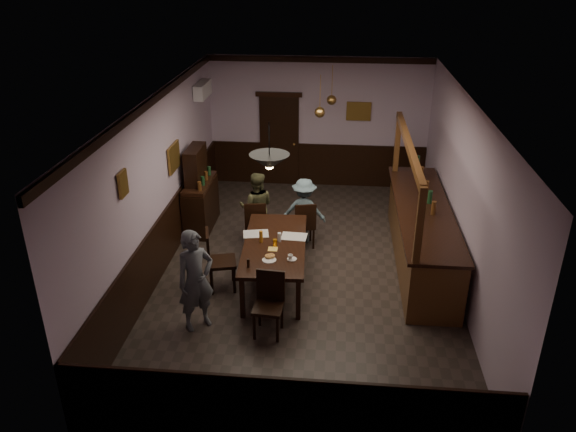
# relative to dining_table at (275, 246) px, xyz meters

# --- Properties ---
(room) EXTENTS (5.01, 8.01, 3.01)m
(room) POSITION_rel_dining_table_xyz_m (0.49, 0.51, 0.81)
(room) COLOR #2D2621
(room) RESTS_ON ground
(dining_table) EXTENTS (1.10, 2.24, 0.75)m
(dining_table) POSITION_rel_dining_table_xyz_m (0.00, 0.00, 0.00)
(dining_table) COLOR black
(dining_table) RESTS_ON ground
(chair_far_left) EXTENTS (0.45, 0.45, 0.92)m
(chair_far_left) POSITION_rel_dining_table_xyz_m (-0.50, 1.25, -0.18)
(chair_far_left) COLOR black
(chair_far_left) RESTS_ON ground
(chair_far_right) EXTENTS (0.48, 0.48, 0.91)m
(chair_far_right) POSITION_rel_dining_table_xyz_m (0.40, 1.30, -0.18)
(chair_far_right) COLOR black
(chair_far_right) RESTS_ON ground
(chair_near) EXTENTS (0.45, 0.45, 0.96)m
(chair_near) POSITION_rel_dining_table_xyz_m (0.07, -1.32, -0.16)
(chair_near) COLOR black
(chair_near) RESTS_ON ground
(chair_side) EXTENTS (0.55, 0.55, 1.04)m
(chair_side) POSITION_rel_dining_table_xyz_m (-0.92, -0.26, -0.11)
(chair_side) COLOR black
(chair_side) RESTS_ON ground
(person_standing) EXTENTS (0.67, 0.65, 1.56)m
(person_standing) POSITION_rel_dining_table_xyz_m (-0.99, -1.30, 0.09)
(person_standing) COLOR #555961
(person_standing) RESTS_ON ground
(person_seated_left) EXTENTS (0.71, 0.58, 1.37)m
(person_seated_left) POSITION_rel_dining_table_xyz_m (-0.52, 1.53, -0.00)
(person_seated_left) COLOR #49492C
(person_seated_left) RESTS_ON ground
(person_seated_right) EXTENTS (0.85, 0.52, 1.26)m
(person_seated_right) POSITION_rel_dining_table_xyz_m (0.38, 1.57, -0.05)
(person_seated_right) COLOR slate
(person_seated_right) RESTS_ON ground
(newspaper_left) EXTENTS (0.47, 0.37, 0.01)m
(newspaper_left) POSITION_rel_dining_table_xyz_m (-0.35, 0.28, 0.07)
(newspaper_left) COLOR silver
(newspaper_left) RESTS_ON dining_table
(newspaper_right) EXTENTS (0.44, 0.32, 0.01)m
(newspaper_right) POSITION_rel_dining_table_xyz_m (0.30, 0.25, 0.07)
(newspaper_right) COLOR silver
(newspaper_right) RESTS_ON dining_table
(napkin) EXTENTS (0.16, 0.16, 0.00)m
(napkin) POSITION_rel_dining_table_xyz_m (-0.00, -0.21, 0.07)
(napkin) COLOR #FDCF5D
(napkin) RESTS_ON dining_table
(saucer) EXTENTS (0.15, 0.15, 0.01)m
(saucer) POSITION_rel_dining_table_xyz_m (0.33, -0.51, 0.07)
(saucer) COLOR white
(saucer) RESTS_ON dining_table
(coffee_cup) EXTENTS (0.08, 0.08, 0.07)m
(coffee_cup) POSITION_rel_dining_table_xyz_m (0.30, -0.52, 0.11)
(coffee_cup) COLOR white
(coffee_cup) RESTS_ON saucer
(pastry_plate) EXTENTS (0.22, 0.22, 0.01)m
(pastry_plate) POSITION_rel_dining_table_xyz_m (-0.02, -0.58, 0.07)
(pastry_plate) COLOR white
(pastry_plate) RESTS_ON dining_table
(pastry_ring_a) EXTENTS (0.13, 0.13, 0.04)m
(pastry_ring_a) POSITION_rel_dining_table_xyz_m (-0.03, -0.51, 0.10)
(pastry_ring_a) COLOR #C68C47
(pastry_ring_a) RESTS_ON pastry_plate
(pastry_ring_b) EXTENTS (0.13, 0.13, 0.04)m
(pastry_ring_b) POSITION_rel_dining_table_xyz_m (0.00, -0.49, 0.10)
(pastry_ring_b) COLOR #C68C47
(pastry_ring_b) RESTS_ON pastry_plate
(soda_can) EXTENTS (0.07, 0.07, 0.12)m
(soda_can) POSITION_rel_dining_table_xyz_m (0.02, -0.11, 0.12)
(soda_can) COLOR orange
(soda_can) RESTS_ON dining_table
(beer_glass) EXTENTS (0.06, 0.06, 0.20)m
(beer_glass) POSITION_rel_dining_table_xyz_m (-0.22, 0.01, 0.16)
(beer_glass) COLOR #BF721E
(beer_glass) RESTS_ON dining_table
(water_glass) EXTENTS (0.06, 0.06, 0.15)m
(water_glass) POSITION_rel_dining_table_xyz_m (0.07, 0.07, 0.14)
(water_glass) COLOR silver
(water_glass) RESTS_ON dining_table
(pepper_mill) EXTENTS (0.04, 0.04, 0.14)m
(pepper_mill) POSITION_rel_dining_table_xyz_m (-0.30, -0.81, 0.13)
(pepper_mill) COLOR black
(pepper_mill) RESTS_ON dining_table
(sideboard) EXTENTS (0.45, 1.27, 1.68)m
(sideboard) POSITION_rel_dining_table_xyz_m (-1.72, 1.96, -0.01)
(sideboard) COLOR black
(sideboard) RESTS_ON ground
(bar_counter) EXTENTS (0.93, 3.98, 2.24)m
(bar_counter) POSITION_rel_dining_table_xyz_m (2.49, 0.95, -0.12)
(bar_counter) COLOR #4C2F14
(bar_counter) RESTS_ON ground
(door_back) EXTENTS (0.90, 0.06, 2.10)m
(door_back) POSITION_rel_dining_table_xyz_m (-0.41, 4.46, 0.36)
(door_back) COLOR black
(door_back) RESTS_ON ground
(ac_unit) EXTENTS (0.20, 0.85, 0.30)m
(ac_unit) POSITION_rel_dining_table_xyz_m (-1.89, 3.41, 1.76)
(ac_unit) COLOR white
(ac_unit) RESTS_ON ground
(picture_left_small) EXTENTS (0.04, 0.28, 0.36)m
(picture_left_small) POSITION_rel_dining_table_xyz_m (-1.97, -1.09, 1.46)
(picture_left_small) COLOR olive
(picture_left_small) RESTS_ON ground
(picture_left_large) EXTENTS (0.04, 0.62, 0.48)m
(picture_left_large) POSITION_rel_dining_table_xyz_m (-1.97, 1.31, 1.01)
(picture_left_large) COLOR olive
(picture_left_large) RESTS_ON ground
(picture_back) EXTENTS (0.55, 0.04, 0.42)m
(picture_back) POSITION_rel_dining_table_xyz_m (1.39, 4.47, 1.11)
(picture_back) COLOR olive
(picture_back) RESTS_ON ground
(pendant_iron) EXTENTS (0.56, 0.56, 0.68)m
(pendant_iron) POSITION_rel_dining_table_xyz_m (0.04, -0.80, 1.75)
(pendant_iron) COLOR black
(pendant_iron) RESTS_ON ground
(pendant_brass_mid) EXTENTS (0.20, 0.20, 0.81)m
(pendant_brass_mid) POSITION_rel_dining_table_xyz_m (0.59, 2.41, 1.61)
(pendant_brass_mid) COLOR #BF8C3F
(pendant_brass_mid) RESTS_ON ground
(pendant_brass_far) EXTENTS (0.20, 0.20, 0.81)m
(pendant_brass_far) POSITION_rel_dining_table_xyz_m (0.79, 3.40, 1.61)
(pendant_brass_far) COLOR #BF8C3F
(pendant_brass_far) RESTS_ON ground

